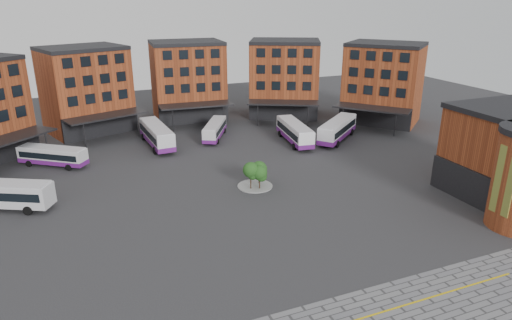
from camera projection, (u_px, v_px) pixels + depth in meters
name	position (u px, v px, depth m)	size (l,w,h in m)	color
ground	(282.00, 233.00, 46.03)	(160.00, 160.00, 0.00)	#28282B
yellow_line	(385.00, 311.00, 34.58)	(26.00, 0.15, 0.02)	gold
main_building	(157.00, 94.00, 75.09)	(94.14, 42.48, 14.60)	brown
tree_island	(257.00, 172.00, 56.31)	(4.40, 4.40, 3.52)	gray
bus_a	(1.00, 193.00, 50.64)	(11.16, 7.51, 3.18)	silver
bus_b	(53.00, 156.00, 63.54)	(9.30, 7.71, 2.78)	silver
bus_c	(157.00, 135.00, 72.06)	(3.57, 12.20, 3.40)	silver
bus_d	(215.00, 130.00, 76.01)	(6.64, 9.63, 2.74)	silver
bus_e	(295.00, 132.00, 73.75)	(4.20, 11.72, 3.23)	white
bus_f	(337.00, 129.00, 74.97)	(10.92, 9.68, 3.35)	white
blue_car	(511.00, 218.00, 47.59)	(1.42, 4.08, 1.35)	#0C1C9C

